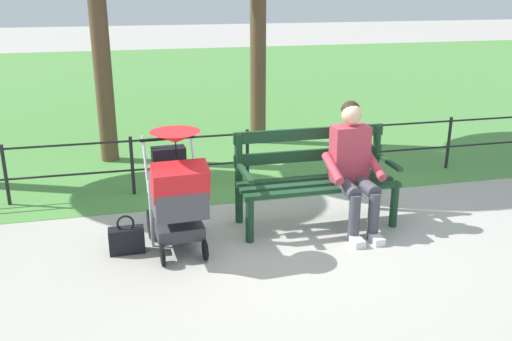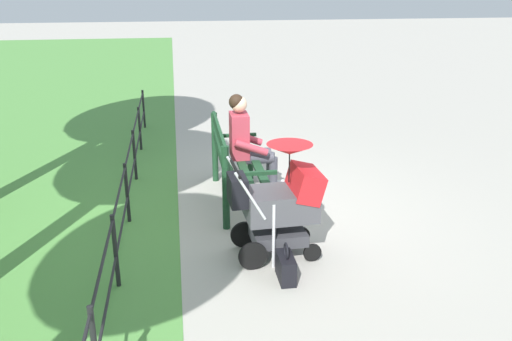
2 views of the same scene
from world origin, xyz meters
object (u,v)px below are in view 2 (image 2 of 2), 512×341
at_px(park_bench, 233,161).
at_px(stroller, 281,200).
at_px(handbag, 286,267).
at_px(person_on_bench, 248,141).

height_order(park_bench, stroller, stroller).
bearing_deg(park_bench, handbag, 7.98).
height_order(person_on_bench, stroller, person_on_bench).
xyz_separation_m(stroller, handbag, (0.47, -0.04, -0.47)).
bearing_deg(park_bench, stroller, 12.22).
relative_size(park_bench, handbag, 4.32).
bearing_deg(person_on_bench, stroller, 2.80).
xyz_separation_m(person_on_bench, stroller, (1.75, 0.09, -0.08)).
bearing_deg(person_on_bench, handbag, 1.11).
distance_m(person_on_bench, handbag, 2.29).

